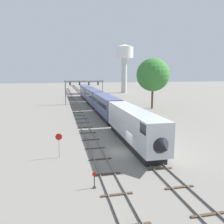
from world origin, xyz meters
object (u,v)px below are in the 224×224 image
object	(u,v)px
signal_gantry	(84,86)
trackside_tree_left	(153,75)
passenger_train	(98,100)
stop_sign	(59,142)
water_tower	(124,56)
switch_stand	(94,182)

from	to	relation	value
signal_gantry	trackside_tree_left	world-z (taller)	trackside_tree_left
passenger_train	stop_sign	size ratio (longest dim) A/B	27.34
stop_sign	signal_gantry	bearing A→B (deg)	80.44
water_tower	trackside_tree_left	xyz separation A→B (m)	(-5.91, -50.00, -8.22)
passenger_train	signal_gantry	distance (m)	13.33
switch_stand	stop_sign	xyz separation A→B (m)	(-2.90, 8.08, 1.35)
signal_gantry	switch_stand	xyz separation A→B (m)	(-4.85, -54.11, -5.09)
water_tower	trackside_tree_left	world-z (taller)	water_tower
trackside_tree_left	water_tower	bearing A→B (deg)	83.26
water_tower	switch_stand	world-z (taller)	water_tower
signal_gantry	water_tower	bearing A→B (deg)	58.10
passenger_train	switch_stand	size ratio (longest dim) A/B	53.93
signal_gantry	water_tower	distance (m)	45.03
signal_gantry	switch_stand	distance (m)	54.57
switch_stand	trackside_tree_left	size ratio (longest dim) A/B	0.11
passenger_train	switch_stand	distance (m)	41.98
passenger_train	stop_sign	bearing A→B (deg)	-106.74
water_tower	stop_sign	distance (m)	89.79
signal_gantry	passenger_train	bearing A→B (deg)	-80.02
water_tower	stop_sign	xyz separation A→B (m)	(-30.73, -82.94, -15.46)
trackside_tree_left	stop_sign	bearing A→B (deg)	-126.99
stop_sign	trackside_tree_left	distance (m)	41.88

